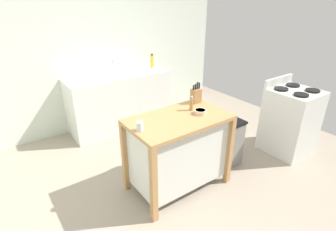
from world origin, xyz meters
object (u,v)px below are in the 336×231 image
at_px(knife_block, 196,95).
at_px(drinking_cup, 140,126).
at_px(sink_faucet, 113,66).
at_px(stove, 290,121).
at_px(pepper_grinder, 191,103).
at_px(bowl_ceramic_wide, 200,112).
at_px(trash_bin, 228,143).
at_px(bottle_hand_soap, 152,61).
at_px(kitchen_island, 178,149).

distance_m(knife_block, drinking_cup, 0.95).
height_order(knife_block, sink_faucet, knife_block).
height_order(knife_block, stove, knife_block).
height_order(drinking_cup, pepper_grinder, pepper_grinder).
relative_size(knife_block, stove, 0.24).
bearing_deg(bowl_ceramic_wide, stove, -8.69).
xyz_separation_m(bowl_ceramic_wide, trash_bin, (0.54, 0.03, -0.60)).
height_order(pepper_grinder, stove, pepper_grinder).
xyz_separation_m(knife_block, trash_bin, (0.36, -0.26, -0.66)).
relative_size(drinking_cup, sink_faucet, 0.42).
bearing_deg(drinking_cup, bottle_hand_soap, 54.63).
distance_m(pepper_grinder, stove, 1.65).
bearing_deg(sink_faucet, pepper_grinder, -87.54).
xyz_separation_m(bowl_ceramic_wide, bottle_hand_soap, (0.61, 1.94, 0.11)).
bearing_deg(bowl_ceramic_wide, knife_block, 57.65).
bearing_deg(stove, pepper_grinder, 166.47).
distance_m(bowl_ceramic_wide, sink_faucet, 2.01).
height_order(kitchen_island, trash_bin, kitchen_island).
height_order(kitchen_island, sink_faucet, sink_faucet).
height_order(bottle_hand_soap, stove, bottle_hand_soap).
height_order(knife_block, drinking_cup, knife_block).
bearing_deg(kitchen_island, bottle_hand_soap, 65.46).
distance_m(sink_faucet, bottle_hand_soap, 0.71).
relative_size(kitchen_island, pepper_grinder, 6.42).
height_order(kitchen_island, bottle_hand_soap, bottle_hand_soap).
distance_m(drinking_cup, stove, 2.31).
bearing_deg(stove, trash_bin, 165.20).
bearing_deg(bottle_hand_soap, trash_bin, -91.99).
bearing_deg(pepper_grinder, bottle_hand_soap, 70.95).
bearing_deg(drinking_cup, stove, -7.00).
relative_size(kitchen_island, knife_block, 4.36).
bearing_deg(pepper_grinder, knife_block, 36.96).
height_order(kitchen_island, bowl_ceramic_wide, bowl_ceramic_wide).
bearing_deg(bottle_hand_soap, kitchen_island, -114.54).
bearing_deg(bottle_hand_soap, stove, -67.37).
xyz_separation_m(trash_bin, stove, (0.97, -0.26, 0.15)).
relative_size(drinking_cup, bottle_hand_soap, 0.39).
relative_size(kitchen_island, sink_faucet, 5.02).
distance_m(knife_block, bottle_hand_soap, 1.71).
xyz_separation_m(kitchen_island, bottle_hand_soap, (0.86, 1.88, 0.53)).
distance_m(pepper_grinder, bottle_hand_soap, 1.91).
distance_m(trash_bin, stove, 1.01).
xyz_separation_m(knife_block, drinking_cup, (-0.92, -0.24, -0.05)).
height_order(knife_block, trash_bin, knife_block).
distance_m(bowl_ceramic_wide, bottle_hand_soap, 2.03).
bearing_deg(sink_faucet, kitchen_island, -94.58).
height_order(knife_block, pepper_grinder, knife_block).
relative_size(bowl_ceramic_wide, stove, 0.13).
height_order(pepper_grinder, sink_faucet, sink_faucet).
distance_m(kitchen_island, sink_faucet, 2.03).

